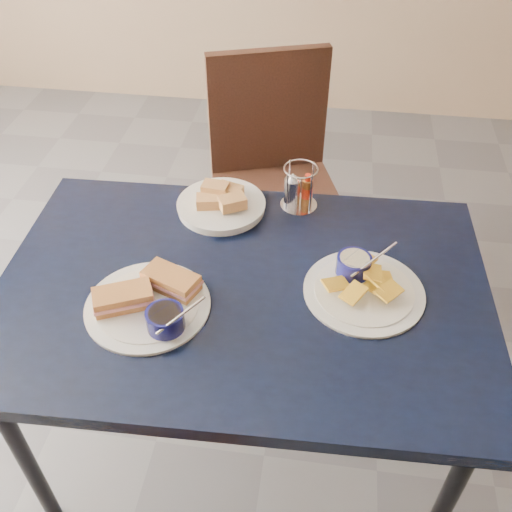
# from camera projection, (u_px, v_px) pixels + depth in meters

# --- Properties ---
(ground) EXTENTS (6.00, 6.00, 0.00)m
(ground) POSITION_uv_depth(u_px,v_px,m) (264.00, 456.00, 1.91)
(ground) COLOR #57575C
(ground) RESTS_ON ground
(dining_table) EXTENTS (1.29, 0.88, 0.75)m
(dining_table) POSITION_uv_depth(u_px,v_px,m) (243.00, 302.00, 1.50)
(dining_table) COLOR black
(dining_table) RESTS_ON ground
(chair_far) EXTENTS (0.57, 0.57, 0.97)m
(chair_far) POSITION_uv_depth(u_px,v_px,m) (280.00, 165.00, 2.22)
(chair_far) COLOR black
(chair_far) RESTS_ON ground
(sandwich_plate) EXTENTS (0.32, 0.31, 0.12)m
(sandwich_plate) POSITION_uv_depth(u_px,v_px,m) (151.00, 301.00, 1.39)
(sandwich_plate) COLOR white
(sandwich_plate) RESTS_ON dining_table
(plantain_plate) EXTENTS (0.30, 0.30, 0.12)m
(plantain_plate) POSITION_uv_depth(u_px,v_px,m) (361.00, 282.00, 1.44)
(plantain_plate) COLOR white
(plantain_plate) RESTS_ON dining_table
(bread_basket) EXTENTS (0.26, 0.26, 0.07)m
(bread_basket) POSITION_uv_depth(u_px,v_px,m) (221.00, 203.00, 1.68)
(bread_basket) COLOR white
(bread_basket) RESTS_ON dining_table
(condiment_caddy) EXTENTS (0.11, 0.11, 0.14)m
(condiment_caddy) POSITION_uv_depth(u_px,v_px,m) (298.00, 190.00, 1.67)
(condiment_caddy) COLOR silver
(condiment_caddy) RESTS_ON dining_table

